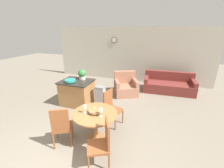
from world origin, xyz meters
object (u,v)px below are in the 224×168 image
object	(u,v)px
dining_table	(95,119)
fruit_bowl	(95,111)
dining_chair_far_side	(111,107)
kitchen_island	(77,92)
potted_plant	(82,74)
trash_bin	(100,96)
dining_chair_near_right	(102,142)
teal_bowl	(70,81)
wine_glass_left	(85,107)
wine_glass_right	(101,111)
couch	(168,85)
armchair	(126,87)
dining_chair_near_left	(62,125)

from	to	relation	value
dining_table	fruit_bowl	world-z (taller)	fruit_bowl
dining_chair_far_side	kitchen_island	world-z (taller)	dining_chair_far_side
potted_plant	trash_bin	size ratio (longest dim) A/B	0.49
dining_chair_near_right	potted_plant	distance (m)	2.99
dining_chair_far_side	teal_bowl	size ratio (longest dim) A/B	2.71
wine_glass_left	kitchen_island	size ratio (longest dim) A/B	0.19
dining_chair_far_side	wine_glass_right	xyz separation A→B (m)	(0.06, -0.85, 0.35)
dining_table	wine_glass_right	xyz separation A→B (m)	(0.20, -0.10, 0.32)
dining_table	couch	distance (m)	4.18
kitchen_island	trash_bin	world-z (taller)	kitchen_island
dining_chair_far_side	wine_glass_left	size ratio (longest dim) A/B	4.89
dining_table	couch	xyz separation A→B (m)	(1.72, 3.80, -0.29)
wine_glass_left	couch	world-z (taller)	wine_glass_left
potted_plant	couch	size ratio (longest dim) A/B	0.17
wine_glass_right	trash_bin	xyz separation A→B (m)	(-0.78, 1.71, -0.52)
wine_glass_left	armchair	world-z (taller)	wine_glass_left
armchair	couch	bearing A→B (deg)	1.75
couch	dining_chair_far_side	bearing A→B (deg)	-120.44
wine_glass_right	dining_chair_near_right	bearing A→B (deg)	-66.57
teal_bowl	couch	xyz separation A→B (m)	(3.24, 2.49, -0.66)
potted_plant	armchair	xyz separation A→B (m)	(1.32, 1.18, -0.76)
potted_plant	kitchen_island	bearing A→B (deg)	-113.18
couch	armchair	bearing A→B (deg)	-155.71
dining_table	trash_bin	xyz separation A→B (m)	(-0.57, 1.61, -0.21)
dining_chair_far_side	kitchen_island	size ratio (longest dim) A/B	0.92
wine_glass_right	armchair	size ratio (longest dim) A/B	0.17
wine_glass_right	kitchen_island	xyz separation A→B (m)	(-1.61, 1.59, -0.45)
wine_glass_right	couch	xyz separation A→B (m)	(1.52, 3.90, -0.61)
dining_chair_near_right	kitchen_island	bearing A→B (deg)	12.47
teal_bowl	potted_plant	world-z (taller)	potted_plant
wine_glass_left	kitchen_island	distance (m)	2.03
fruit_bowl	teal_bowl	size ratio (longest dim) A/B	0.82
teal_bowl	kitchen_island	bearing A→B (deg)	56.59
trash_bin	armchair	bearing A→B (deg)	65.68
trash_bin	wine_glass_left	bearing A→B (deg)	-77.95
dining_table	wine_glass_left	size ratio (longest dim) A/B	5.19
dining_table	kitchen_island	distance (m)	2.06
dining_table	dining_chair_near_right	bearing A→B (deg)	-55.47
dining_chair_near_right	armchair	bearing A→B (deg)	-21.78
fruit_bowl	dining_chair_near_right	bearing A→B (deg)	-55.42
wine_glass_left	couch	bearing A→B (deg)	63.54
wine_glass_left	wine_glass_right	bearing A→B (deg)	-2.94
dining_chair_near_left	fruit_bowl	bearing A→B (deg)	6.20
fruit_bowl	couch	bearing A→B (deg)	65.66
wine_glass_left	armchair	bearing A→B (deg)	85.55
fruit_bowl	dining_chair_far_side	bearing A→B (deg)	79.45
dining_chair_far_side	potted_plant	size ratio (longest dim) A/B	2.75
trash_bin	fruit_bowl	bearing A→B (deg)	-70.48
dining_chair_near_right	armchair	distance (m)	3.59
wine_glass_left	potted_plant	bearing A→B (deg)	120.90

